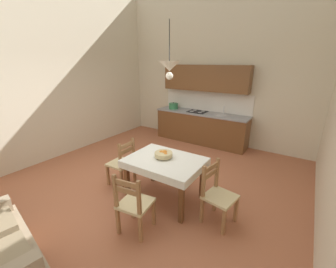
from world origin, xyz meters
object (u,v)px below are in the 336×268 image
object	(u,v)px
dining_table	(165,167)
pendant_lamp	(169,67)
kitchen_cabinetry	(202,114)
fruit_bowl	(164,154)
dining_chair_tv_side	(122,163)
dining_chair_window_side	(218,195)
dining_chair_camera_side	(134,204)

from	to	relation	value
dining_table	pendant_lamp	world-z (taller)	pendant_lamp
kitchen_cabinetry	pendant_lamp	world-z (taller)	pendant_lamp
fruit_bowl	pendant_lamp	world-z (taller)	pendant_lamp
dining_chair_tv_side	pendant_lamp	bearing A→B (deg)	6.64
dining_chair_tv_side	fruit_bowl	bearing A→B (deg)	6.79
dining_chair_window_side	dining_chair_camera_side	distance (m)	1.21
dining_chair_camera_side	kitchen_cabinetry	bearing A→B (deg)	101.68
dining_chair_camera_side	fruit_bowl	size ratio (longest dim) A/B	3.10
dining_chair_window_side	pendant_lamp	xyz separation A→B (m)	(-0.90, 0.09, 1.78)
kitchen_cabinetry	fruit_bowl	world-z (taller)	kitchen_cabinetry
dining_table	pendant_lamp	distance (m)	1.60
dining_chair_camera_side	fruit_bowl	xyz separation A→B (m)	(-0.14, 0.92, 0.37)
dining_chair_window_side	fruit_bowl	bearing A→B (deg)	175.34
dining_chair_camera_side	fruit_bowl	bearing A→B (deg)	98.42
dining_chair_window_side	fruit_bowl	world-z (taller)	dining_chair_window_side
dining_chair_camera_side	pendant_lamp	distance (m)	2.00
dining_table	dining_chair_tv_side	size ratio (longest dim) A/B	1.35
dining_chair_window_side	dining_chair_camera_side	bearing A→B (deg)	-136.41
kitchen_cabinetry	dining_table	world-z (taller)	kitchen_cabinetry
fruit_bowl	pendant_lamp	bearing A→B (deg)	5.34
dining_chair_window_side	pendant_lamp	world-z (taller)	pendant_lamp
dining_table	fruit_bowl	size ratio (longest dim) A/B	4.20
dining_chair_tv_side	fruit_bowl	xyz separation A→B (m)	(0.89, 0.11, 0.37)
fruit_bowl	dining_chair_window_side	bearing A→B (deg)	-4.66
fruit_bowl	kitchen_cabinetry	bearing A→B (deg)	102.71
pendant_lamp	kitchen_cabinetry	bearing A→B (deg)	104.74
fruit_bowl	dining_chair_camera_side	bearing A→B (deg)	-81.58
pendant_lamp	dining_chair_camera_side	bearing A→B (deg)	-88.18
dining_table	dining_chair_window_side	size ratio (longest dim) A/B	1.35
dining_chair_tv_side	pendant_lamp	xyz separation A→B (m)	(1.00, 0.12, 1.78)
dining_chair_window_side	pendant_lamp	bearing A→B (deg)	174.18
fruit_bowl	pendant_lamp	xyz separation A→B (m)	(0.11, 0.01, 1.41)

